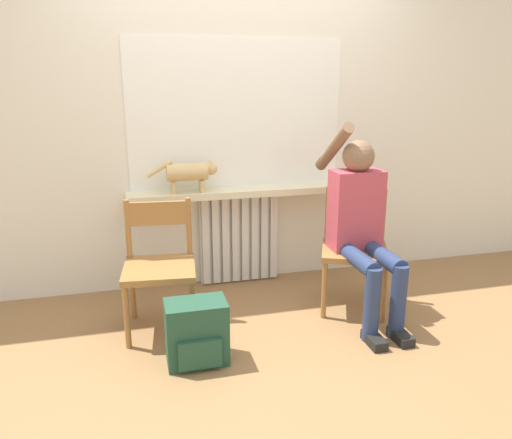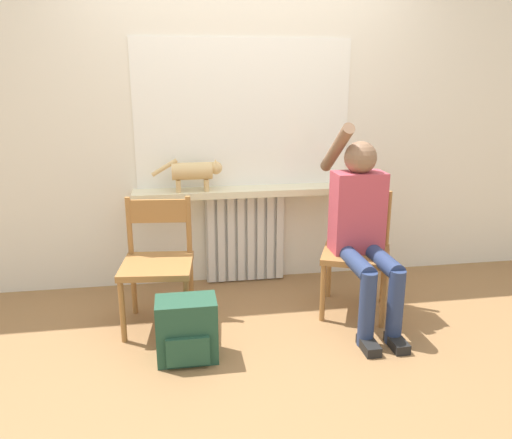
% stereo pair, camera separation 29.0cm
% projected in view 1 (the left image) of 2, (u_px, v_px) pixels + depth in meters
% --- Properties ---
extents(ground_plane, '(12.00, 12.00, 0.00)m').
position_uv_depth(ground_plane, '(282.00, 353.00, 2.97)').
color(ground_plane, olive).
extents(wall_with_window, '(7.00, 0.06, 2.70)m').
position_uv_depth(wall_with_window, '(236.00, 110.00, 3.75)').
color(wall_with_window, white).
rests_on(wall_with_window, ground_plane).
extents(radiator, '(0.62, 0.08, 0.72)m').
position_uv_depth(radiator, '(239.00, 238.00, 3.94)').
color(radiator, silver).
rests_on(radiator, ground_plane).
extents(windowsill, '(1.69, 0.23, 0.05)m').
position_uv_depth(windowsill, '(241.00, 192.00, 3.77)').
color(windowsill, beige).
rests_on(windowsill, radiator).
extents(window_glass, '(1.62, 0.01, 1.09)m').
position_uv_depth(window_glass, '(237.00, 114.00, 3.72)').
color(window_glass, white).
rests_on(window_glass, windowsill).
extents(chair_left, '(0.49, 0.49, 0.83)m').
position_uv_depth(chair_left, '(159.00, 264.00, 3.17)').
color(chair_left, '#9E6B38').
rests_on(chair_left, ground_plane).
extents(chair_right, '(0.58, 0.58, 0.83)m').
position_uv_depth(chair_right, '(354.00, 247.00, 3.49)').
color(chair_right, '#9E6B38').
rests_on(chair_right, ground_plane).
extents(person, '(0.36, 1.03, 1.31)m').
position_uv_depth(person, '(362.00, 221.00, 3.31)').
color(person, navy).
rests_on(person, ground_plane).
extents(cat, '(0.52, 0.13, 0.25)m').
position_uv_depth(cat, '(190.00, 172.00, 3.61)').
color(cat, '#DBB77A').
rests_on(cat, windowsill).
extents(backpack, '(0.35, 0.25, 0.37)m').
position_uv_depth(backpack, '(197.00, 333.00, 2.84)').
color(backpack, '#234C38').
rests_on(backpack, ground_plane).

